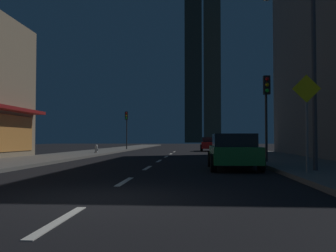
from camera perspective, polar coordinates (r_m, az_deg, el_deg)
ground_plane at (r=39.56m, az=1.18°, el=-3.91°), size 78.00×136.00×0.10m
sidewalk_right at (r=39.81m, az=11.31°, el=-3.68°), size 4.00×76.00×0.15m
sidewalk_left at (r=40.52m, az=-8.78°, el=-3.67°), size 4.00×76.00×0.15m
lane_marking_center at (r=21.22m, az=-1.37°, el=-5.35°), size 0.16×33.40×0.01m
skyscraper_distant_tall at (r=148.09m, az=3.87°, el=9.53°), size 6.62×5.12×61.95m
skyscraper_distant_mid at (r=166.78m, az=6.74°, el=9.34°), size 7.26×5.88×68.33m
car_parked_near at (r=15.51m, az=9.97°, el=-3.81°), size 1.98×4.24×1.45m
car_parked_far at (r=39.20m, az=6.42°, el=-2.76°), size 1.98×4.24×1.45m
fire_hydrant_far_left at (r=30.65m, az=-10.89°, el=-3.47°), size 0.42×0.30×0.65m
traffic_light_near_right at (r=18.74m, az=14.82°, el=4.04°), size 0.32×0.48×4.20m
traffic_light_far_left at (r=41.46m, az=-6.35°, el=0.67°), size 0.32×0.48×4.20m
street_lamp_right at (r=14.27m, az=18.09°, el=13.67°), size 1.96×0.56×6.58m
pedestrian_crossing_sign at (r=12.74m, az=20.42°, el=1.64°), size 0.91×0.08×3.15m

